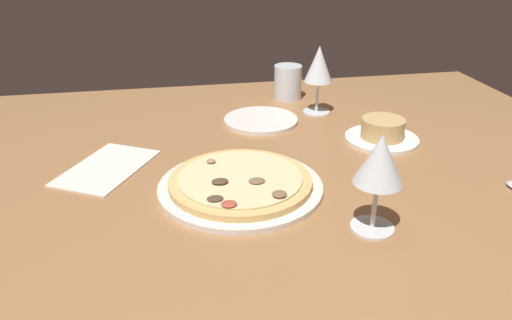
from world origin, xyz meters
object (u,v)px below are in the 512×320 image
Objects in this scene: water_glass at (288,84)px; side_plate at (261,120)px; wine_glass_far at (319,67)px; wine_glass_near at (380,163)px; pizza_main at (240,184)px; paper_menu at (107,168)px; ramekin_on_saucer at (382,132)px.

water_glass reaches higher than side_plate.
wine_glass_far is at bearing -70.44° from water_glass.
wine_glass_near is at bearing -97.37° from wine_glass_far.
side_plate is (-8.39, 49.42, -11.13)cm from wine_glass_near.
pizza_main is 1.75× the size of wine_glass_far.
water_glass is 0.44× the size of paper_menu.
paper_menu is (-34.91, -19.50, -0.30)cm from side_plate.
wine_glass_near reaches higher than ramekin_on_saucer.
wine_glass_far is (-9.04, 20.21, 9.96)cm from ramekin_on_saucer.
wine_glass_far is 53.79cm from wine_glass_near.
ramekin_on_saucer is 0.90× the size of side_plate.
wine_glass_near is (18.59, -16.52, 10.40)cm from pizza_main.
wine_glass_far is at bearing 14.39° from side_plate.
pizza_main is 34.46cm from side_plate.
water_glass is at bearing 87.93° from wine_glass_near.
wine_glass_near is at bearing -41.63° from pizza_main.
wine_glass_far is at bearing 55.31° from pizza_main.
water_glass is (20.98, 49.53, 2.94)cm from pizza_main.
pizza_main reaches higher than paper_menu.
side_plate is 39.99cm from paper_menu.
water_glass is (2.39, 66.05, -7.45)cm from wine_glass_near.
wine_glass_far reaches higher than ramekin_on_saucer.
water_glass is (-4.51, 12.70, -7.89)cm from wine_glass_far.
paper_menu is at bearing 145.35° from wine_glass_near.
water_glass is 58.38cm from paper_menu.
ramekin_on_saucer reaches higher than paper_menu.
water_glass is at bearing 112.38° from ramekin_on_saucer.
ramekin_on_saucer is 29.33cm from side_plate.
ramekin_on_saucer is 0.79× the size of paper_menu.
wine_glass_far is 1.06× the size of wine_glass_near.
wine_glass_far reaches higher than side_plate.
side_plate is at bearing -122.96° from water_glass.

